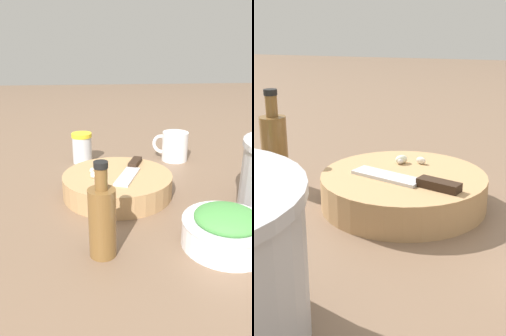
% 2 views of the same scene
% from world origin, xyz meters
% --- Properties ---
extents(ground_plane, '(5.00, 5.00, 0.00)m').
position_xyz_m(ground_plane, '(0.00, 0.00, 0.00)').
color(ground_plane, brown).
extents(cutting_board, '(0.26, 0.26, 0.05)m').
position_xyz_m(cutting_board, '(-0.03, -0.05, 0.03)').
color(cutting_board, tan).
rests_on(cutting_board, ground_plane).
extents(chef_knife, '(0.18, 0.09, 0.01)m').
position_xyz_m(chef_knife, '(-0.05, -0.01, 0.06)').
color(chef_knife, black).
rests_on(chef_knife, cutting_board).
extents(garlic_cloves, '(0.06, 0.03, 0.01)m').
position_xyz_m(garlic_cloves, '(-0.02, -0.11, 0.06)').
color(garlic_cloves, '#EFE4D1').
rests_on(garlic_cloves, cutting_board).
extents(oil_bottle, '(0.05, 0.05, 0.17)m').
position_xyz_m(oil_bottle, '(0.21, -0.09, 0.07)').
color(oil_bottle, brown).
rests_on(oil_bottle, ground_plane).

